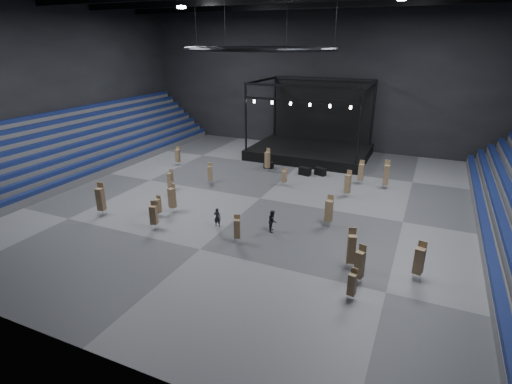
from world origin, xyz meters
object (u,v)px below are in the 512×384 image
at_px(chair_stack_6, 360,264).
at_px(chair_stack_7, 178,155).
at_px(chair_stack_3, 329,210).
at_px(chair_stack_17, 419,260).
at_px(flight_case_right, 320,171).
at_px(flight_case_left, 269,165).
at_px(chair_stack_4, 172,197).
at_px(chair_stack_11, 267,159).
at_px(flight_case_mid, 305,171).
at_px(chair_stack_8, 101,199).
at_px(chair_stack_10, 158,205).
at_px(chair_stack_9, 386,174).
at_px(chair_stack_5, 237,228).
at_px(chair_stack_16, 210,173).
at_px(man_center, 217,217).
at_px(chair_stack_0, 170,180).
at_px(crew_member, 273,221).
at_px(chair_stack_14, 348,183).
at_px(chair_stack_1, 351,248).
at_px(chair_stack_13, 154,214).
at_px(chair_stack_15, 284,176).
at_px(stage, 312,144).
at_px(chair_stack_12, 361,172).

relative_size(chair_stack_6, chair_stack_7, 1.14).
xyz_separation_m(chair_stack_3, chair_stack_17, (6.82, -5.13, -0.01)).
distance_m(flight_case_right, chair_stack_6, 20.50).
xyz_separation_m(flight_case_left, chair_stack_4, (-2.70, -14.74, 0.95)).
xyz_separation_m(chair_stack_3, chair_stack_11, (-9.77, 11.11, -0.01)).
height_order(flight_case_mid, chair_stack_8, chair_stack_8).
xyz_separation_m(flight_case_left, chair_stack_10, (-3.23, -16.01, 0.61)).
xyz_separation_m(flight_case_right, chair_stack_6, (7.60, -19.02, 0.88)).
xyz_separation_m(flight_case_left, chair_stack_7, (-10.16, -3.09, 0.79)).
relative_size(flight_case_mid, chair_stack_9, 0.45).
height_order(flight_case_mid, chair_stack_5, chair_stack_5).
bearing_deg(chair_stack_16, man_center, -81.27).
bearing_deg(chair_stack_7, flight_case_left, 9.17).
height_order(chair_stack_0, chair_stack_11, chair_stack_11).
bearing_deg(chair_stack_8, chair_stack_10, 8.35).
bearing_deg(flight_case_right, crew_member, -88.72).
bearing_deg(chair_stack_16, chair_stack_3, -44.34).
height_order(chair_stack_4, chair_stack_5, chair_stack_4).
bearing_deg(chair_stack_17, chair_stack_5, -166.16).
distance_m(flight_case_left, chair_stack_16, 8.06).
bearing_deg(flight_case_left, chair_stack_17, -45.64).
bearing_deg(chair_stack_14, flight_case_right, 137.72).
bearing_deg(chair_stack_16, chair_stack_7, 123.62).
bearing_deg(chair_stack_9, chair_stack_11, 169.91).
relative_size(chair_stack_4, chair_stack_6, 1.01).
bearing_deg(chair_stack_0, chair_stack_17, -6.50).
height_order(flight_case_mid, chair_stack_7, chair_stack_7).
height_order(chair_stack_10, crew_member, chair_stack_10).
bearing_deg(chair_stack_14, chair_stack_9, 61.52).
bearing_deg(man_center, chair_stack_0, -41.02).
bearing_deg(chair_stack_1, flight_case_mid, 99.98).
bearing_deg(flight_case_mid, chair_stack_0, -135.72).
xyz_separation_m(chair_stack_13, crew_member, (8.46, 3.31, -0.34)).
height_order(chair_stack_9, chair_stack_13, chair_stack_9).
height_order(chair_stack_15, man_center, chair_stack_15).
xyz_separation_m(flight_case_left, chair_stack_8, (-7.72, -17.63, 1.08)).
relative_size(chair_stack_11, chair_stack_15, 1.46).
relative_size(chair_stack_0, chair_stack_14, 0.86).
distance_m(stage, chair_stack_9, 13.42).
bearing_deg(chair_stack_11, chair_stack_1, -43.19).
relative_size(flight_case_right, chair_stack_7, 0.55).
distance_m(flight_case_mid, chair_stack_17, 20.64).
relative_size(flight_case_right, chair_stack_0, 0.56).
xyz_separation_m(chair_stack_7, chair_stack_17, (26.97, -14.11, 0.17)).
height_order(chair_stack_12, chair_stack_17, chair_stack_17).
bearing_deg(chair_stack_10, chair_stack_1, -2.97).
xyz_separation_m(chair_stack_12, chair_stack_17, (6.35, -16.08, 0.03)).
bearing_deg(flight_case_mid, chair_stack_9, -5.62).
height_order(stage, flight_case_mid, stage).
bearing_deg(chair_stack_7, chair_stack_12, -2.27).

